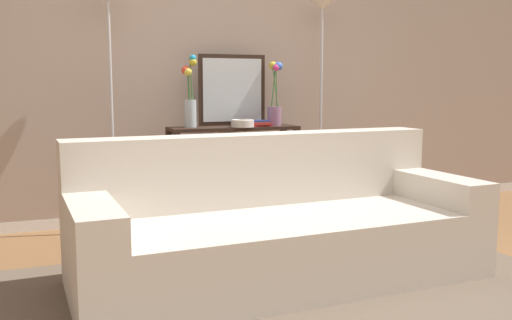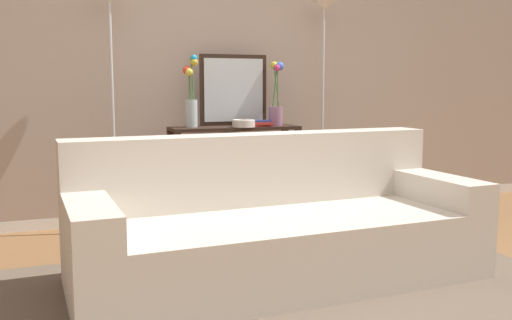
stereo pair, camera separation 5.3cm
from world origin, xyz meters
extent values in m
cube|color=brown|center=(0.00, 0.00, -0.01)|extent=(16.00, 16.00, 0.02)
cube|color=white|center=(0.00, 2.10, 0.04)|extent=(12.00, 0.15, 0.09)
cube|color=tan|center=(0.00, 2.10, 1.53)|extent=(12.00, 0.14, 2.88)
cube|color=brown|center=(0.00, 0.11, 0.01)|extent=(3.34, 1.78, 0.01)
cube|color=beige|center=(0.00, 0.21, 0.21)|extent=(2.52, 1.09, 0.42)
cube|color=beige|center=(-0.01, 0.57, 0.65)|extent=(2.48, 0.37, 0.46)
cube|color=beige|center=(-1.12, 0.17, 0.30)|extent=(0.28, 0.99, 0.60)
cube|color=beige|center=(1.12, 0.26, 0.30)|extent=(0.28, 0.99, 0.60)
cube|color=black|center=(0.20, 1.70, 0.83)|extent=(1.11, 0.34, 0.03)
cube|color=black|center=(0.20, 1.70, 0.15)|extent=(1.02, 0.29, 0.01)
cube|color=black|center=(-0.33, 1.56, 0.41)|extent=(0.05, 0.05, 0.82)
cube|color=black|center=(0.72, 1.56, 0.41)|extent=(0.05, 0.05, 0.82)
cube|color=black|center=(-0.33, 1.85, 0.41)|extent=(0.05, 0.05, 0.82)
cube|color=black|center=(0.72, 1.85, 0.41)|extent=(0.05, 0.05, 0.82)
cylinder|color=silver|center=(-0.81, 1.75, 0.01)|extent=(0.26, 0.26, 0.02)
cylinder|color=silver|center=(-0.81, 1.75, 0.93)|extent=(0.02, 0.02, 1.82)
cylinder|color=silver|center=(1.06, 1.75, 0.01)|extent=(0.26, 0.26, 0.02)
cylinder|color=silver|center=(1.06, 1.75, 0.94)|extent=(0.02, 0.02, 1.84)
cone|color=silver|center=(1.06, 1.75, 1.92)|extent=(0.28, 0.28, 0.10)
cube|color=black|center=(0.23, 1.84, 1.15)|extent=(0.60, 0.02, 0.61)
cube|color=silver|center=(0.23, 1.83, 1.15)|extent=(0.53, 0.01, 0.54)
cylinder|color=silver|center=(-0.17, 1.74, 0.96)|extent=(0.10, 0.10, 0.23)
cylinder|color=#3D7538|center=(-0.16, 1.73, 1.23)|extent=(0.02, 0.02, 0.31)
sphere|color=gold|center=(-0.15, 1.71, 1.38)|extent=(0.06, 0.06, 0.06)
cylinder|color=#3D7538|center=(-0.18, 1.74, 1.20)|extent=(0.01, 0.02, 0.24)
sphere|color=#E8452F|center=(-0.20, 1.73, 1.32)|extent=(0.07, 0.07, 0.07)
cylinder|color=#3D7538|center=(-0.16, 1.73, 1.25)|extent=(0.03, 0.03, 0.34)
sphere|color=#1EABE7|center=(-0.15, 1.71, 1.42)|extent=(0.05, 0.05, 0.05)
cylinder|color=#3D7538|center=(-0.18, 1.73, 1.19)|extent=(0.02, 0.01, 0.23)
sphere|color=#E7D749|center=(-0.19, 1.71, 1.30)|extent=(0.07, 0.07, 0.07)
cylinder|color=gray|center=(0.56, 1.67, 0.93)|extent=(0.12, 0.12, 0.16)
cylinder|color=#3D7538|center=(0.57, 1.66, 1.18)|extent=(0.02, 0.02, 0.35)
sphere|color=#3E6DE8|center=(0.59, 1.65, 1.36)|extent=(0.07, 0.07, 0.07)
cylinder|color=#3D7538|center=(0.56, 1.69, 1.19)|extent=(0.05, 0.01, 0.35)
sphere|color=gold|center=(0.56, 1.71, 1.36)|extent=(0.07, 0.07, 0.07)
cylinder|color=#3D7538|center=(0.56, 1.66, 1.18)|extent=(0.05, 0.01, 0.33)
sphere|color=#DF3787|center=(0.56, 1.64, 1.34)|extent=(0.06, 0.06, 0.06)
cylinder|color=#3D7538|center=(0.56, 1.69, 1.19)|extent=(0.04, 0.01, 0.37)
sphere|color=yellow|center=(0.56, 1.71, 1.38)|extent=(0.05, 0.05, 0.05)
cylinder|color=silver|center=(0.24, 1.60, 0.87)|extent=(0.19, 0.19, 0.05)
torus|color=silver|center=(0.24, 1.60, 0.90)|extent=(0.19, 0.19, 0.01)
cube|color=maroon|center=(0.39, 1.63, 0.85)|extent=(0.22, 0.14, 0.01)
cube|color=#BC3328|center=(0.38, 1.62, 0.87)|extent=(0.21, 0.13, 0.02)
cube|color=navy|center=(0.39, 1.63, 0.89)|extent=(0.19, 0.11, 0.01)
cube|color=#2D2D33|center=(-0.23, 1.70, 0.06)|extent=(0.06, 0.14, 0.12)
cube|color=silver|center=(-0.17, 1.70, 0.06)|extent=(0.06, 0.17, 0.11)
cube|color=gold|center=(-0.11, 1.70, 0.06)|extent=(0.06, 0.16, 0.12)
cube|color=#1E7075|center=(-0.07, 1.70, 0.06)|extent=(0.02, 0.13, 0.12)
cube|color=tan|center=(-0.03, 1.70, 0.05)|extent=(0.03, 0.17, 0.10)
cube|color=slate|center=(0.00, 1.70, 0.06)|extent=(0.04, 0.14, 0.11)
cube|color=#6B3360|center=(0.05, 1.70, 0.06)|extent=(0.05, 0.14, 0.12)
camera|label=1|loc=(-1.33, -2.82, 1.19)|focal=39.33mm
camera|label=2|loc=(-1.28, -2.84, 1.19)|focal=39.33mm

